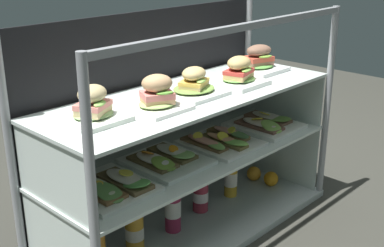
{
  "coord_description": "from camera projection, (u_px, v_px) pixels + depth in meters",
  "views": [
    {
      "loc": [
        -1.36,
        -1.3,
        1.16
      ],
      "look_at": [
        0.0,
        0.0,
        0.48
      ],
      "focal_mm": 47.72,
      "sensor_mm": 36.0,
      "label": 1
    }
  ],
  "objects": [
    {
      "name": "ground_plane",
      "position": [
        192.0,
        232.0,
        2.16
      ],
      "size": [
        6.0,
        6.0,
        0.02
      ],
      "primitive_type": "cube",
      "color": "#31312B",
      "rests_on": "ground"
    },
    {
      "name": "case_base_deck",
      "position": [
        192.0,
        227.0,
        2.15
      ],
      "size": [
        1.31,
        0.49,
        0.03
      ],
      "primitive_type": "cube",
      "color": "#B4BEBC",
      "rests_on": "ground"
    },
    {
      "name": "case_frame",
      "position": [
        165.0,
        114.0,
        2.09
      ],
      "size": [
        1.31,
        0.49,
        0.89
      ],
      "color": "gray",
      "rests_on": "ground"
    },
    {
      "name": "riser_lower_tier",
      "position": [
        192.0,
        190.0,
        2.1
      ],
      "size": [
        1.26,
        0.43,
        0.31
      ],
      "color": "silver",
      "rests_on": "case_base_deck"
    },
    {
      "name": "shelf_lower_glass",
      "position": [
        192.0,
        154.0,
        2.04
      ],
      "size": [
        1.27,
        0.44,
        0.01
      ],
      "primitive_type": "cube",
      "color": "silver",
      "rests_on": "riser_lower_tier"
    },
    {
      "name": "riser_upper_tier",
      "position": [
        192.0,
        125.0,
        2.0
      ],
      "size": [
        1.26,
        0.43,
        0.24
      ],
      "color": "silver",
      "rests_on": "shelf_lower_glass"
    },
    {
      "name": "shelf_upper_glass",
      "position": [
        192.0,
        95.0,
        1.96
      ],
      "size": [
        1.27,
        0.44,
        0.01
      ],
      "primitive_type": "cube",
      "color": "silver",
      "rests_on": "riser_upper_tier"
    },
    {
      "name": "plated_roll_sandwich_far_left",
      "position": [
        93.0,
        108.0,
        1.64
      ],
      "size": [
        0.19,
        0.19,
        0.12
      ],
      "color": "white",
      "rests_on": "shelf_upper_glass"
    },
    {
      "name": "plated_roll_sandwich_near_right_corner",
      "position": [
        157.0,
        96.0,
        1.75
      ],
      "size": [
        0.19,
        0.19,
        0.13
      ],
      "color": "white",
      "rests_on": "shelf_upper_glass"
    },
    {
      "name": "plated_roll_sandwich_right_of_center",
      "position": [
        194.0,
        85.0,
        1.92
      ],
      "size": [
        0.2,
        0.2,
        0.11
      ],
      "color": "white",
      "rests_on": "shelf_upper_glass"
    },
    {
      "name": "plated_roll_sandwich_left_of_center",
      "position": [
        239.0,
        74.0,
        2.06
      ],
      "size": [
        0.19,
        0.19,
        0.12
      ],
      "color": "white",
      "rests_on": "shelf_upper_glass"
    },
    {
      "name": "plated_roll_sandwich_mid_right",
      "position": [
        259.0,
        62.0,
        2.27
      ],
      "size": [
        0.21,
        0.21,
        0.12
      ],
      "color": "white",
      "rests_on": "shelf_upper_glass"
    },
    {
      "name": "open_sandwich_tray_near_right_corner",
      "position": [
        111.0,
        186.0,
        1.72
      ],
      "size": [
        0.26,
        0.3,
        0.06
      ],
      "color": "white",
      "rests_on": "shelf_lower_glass"
    },
    {
      "name": "open_sandwich_tray_left_of_center",
      "position": [
        166.0,
        159.0,
        1.93
      ],
      "size": [
        0.26,
        0.3,
        0.06
      ],
      "color": "white",
      "rests_on": "shelf_lower_glass"
    },
    {
      "name": "open_sandwich_tray_center",
      "position": [
        221.0,
        141.0,
        2.11
      ],
      "size": [
        0.26,
        0.3,
        0.06
      ],
      "color": "white",
      "rests_on": "shelf_lower_glass"
    },
    {
      "name": "open_sandwich_tray_mid_left",
      "position": [
        265.0,
        123.0,
        2.31
      ],
      "size": [
        0.26,
        0.3,
        0.06
      ],
      "color": "white",
      "rests_on": "shelf_lower_glass"
    },
    {
      "name": "juice_bottle_front_second",
      "position": [
        134.0,
        229.0,
        1.95
      ],
      "size": [
        0.07,
        0.07,
        0.21
      ],
      "color": "gold",
      "rests_on": "case_base_deck"
    },
    {
      "name": "juice_bottle_front_fourth",
      "position": [
        173.0,
        208.0,
        2.07
      ],
      "size": [
        0.07,
        0.07,
        0.24
      ],
      "color": "#9B2649",
      "rests_on": "case_base_deck"
    },
    {
      "name": "juice_bottle_back_right",
      "position": [
        200.0,
        194.0,
        2.23
      ],
      "size": [
        0.07,
        0.07,
        0.19
      ],
      "color": "#A12C3F",
      "rests_on": "case_base_deck"
    },
    {
      "name": "juice_bottle_near_post",
      "position": [
        231.0,
        177.0,
        2.36
      ],
      "size": [
        0.06,
        0.06,
        0.23
      ],
      "color": "gold",
      "rests_on": "case_base_deck"
    },
    {
      "name": "orange_fruit_beside_bottles",
      "position": [
        271.0,
        179.0,
        2.47
      ],
      "size": [
        0.07,
        0.07,
        0.07
      ],
      "primitive_type": "sphere",
      "color": "orange",
      "rests_on": "case_base_deck"
    },
    {
      "name": "orange_fruit_near_left_post",
      "position": [
        254.0,
        173.0,
        2.53
      ],
      "size": [
        0.07,
        0.07,
        0.07
      ],
      "primitive_type": "sphere",
      "color": "orange",
      "rests_on": "case_base_deck"
    }
  ]
}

